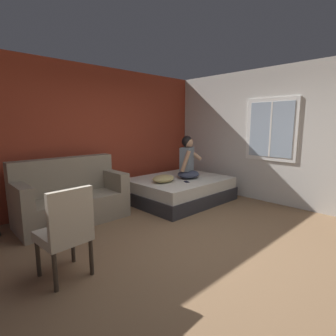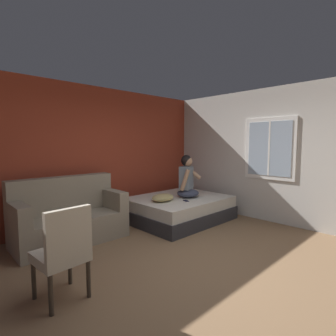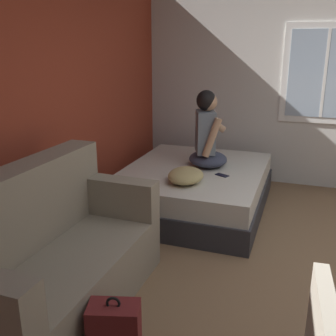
% 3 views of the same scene
% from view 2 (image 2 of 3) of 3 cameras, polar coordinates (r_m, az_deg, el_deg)
% --- Properties ---
extents(ground_plane, '(40.00, 40.00, 0.00)m').
position_cam_2_polar(ground_plane, '(3.58, 7.70, -21.09)').
color(ground_plane, brown).
extents(wall_back_accent, '(10.20, 0.16, 2.70)m').
position_cam_2_polar(wall_back_accent, '(5.42, -16.13, 2.62)').
color(wall_back_accent, '#993823').
rests_on(wall_back_accent, ground).
extents(wall_side_with_window, '(0.19, 6.87, 2.70)m').
position_cam_2_polar(wall_side_with_window, '(5.58, 25.25, 2.40)').
color(wall_side_with_window, silver).
rests_on(wall_side_with_window, ground).
extents(bed, '(1.97, 1.58, 0.48)m').
position_cam_2_polar(bed, '(5.53, 2.35, -8.82)').
color(bed, '#2D2D33').
rests_on(bed, ground).
extents(couch, '(1.71, 0.84, 1.04)m').
position_cam_2_polar(couch, '(4.63, -20.74, -9.98)').
color(couch, gray).
rests_on(couch, ground).
extents(side_chair, '(0.49, 0.49, 0.98)m').
position_cam_2_polar(side_chair, '(2.93, -21.83, -16.28)').
color(side_chair, '#382D23').
rests_on(side_chair, ground).
extents(person_seated, '(0.64, 0.60, 0.88)m').
position_cam_2_polar(person_seated, '(5.45, 4.20, -2.61)').
color(person_seated, '#383D51').
rests_on(person_seated, bed).
extents(backpack, '(0.30, 0.34, 0.46)m').
position_cam_2_polar(backpack, '(4.02, -21.17, -15.42)').
color(backpack, maroon).
rests_on(backpack, ground).
extents(throw_pillow, '(0.52, 0.41, 0.14)m').
position_cam_2_polar(throw_pillow, '(5.09, -1.15, -6.44)').
color(throw_pillow, tan).
rests_on(throw_pillow, bed).
extents(cell_phone, '(0.12, 0.16, 0.01)m').
position_cam_2_polar(cell_phone, '(5.11, 3.96, -7.13)').
color(cell_phone, black).
rests_on(cell_phone, bed).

